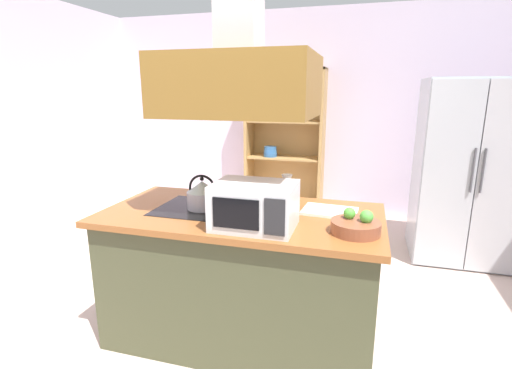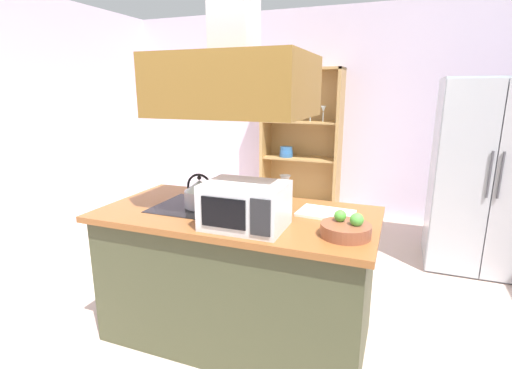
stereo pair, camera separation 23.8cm
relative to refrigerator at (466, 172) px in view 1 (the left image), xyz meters
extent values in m
plane|color=beige|center=(-1.62, -1.80, -0.89)|extent=(7.80, 7.80, 0.00)
cube|color=silver|center=(-1.62, 1.20, 0.46)|extent=(6.00, 0.12, 2.70)
cube|color=#42462D|center=(-1.72, -1.84, -0.46)|extent=(1.71, 0.83, 0.86)
cube|color=#945629|center=(-1.72, -1.84, -0.01)|extent=(1.79, 0.91, 0.04)
cube|color=black|center=(-1.99, -1.84, 0.01)|extent=(0.60, 0.48, 0.00)
cube|color=olive|center=(-1.72, -1.84, 0.80)|extent=(0.90, 0.70, 0.36)
cube|color=#AEB9C4|center=(0.00, 0.01, 0.00)|extent=(0.90, 0.72, 1.78)
cube|color=#B7BAC0|center=(-0.23, -0.36, 0.00)|extent=(0.44, 0.03, 1.74)
cube|color=#BABABE|center=(0.22, -0.36, 0.00)|extent=(0.44, 0.03, 1.74)
cylinder|color=#4C4C51|center=(-0.04, -0.39, 0.09)|extent=(0.02, 0.02, 0.40)
cylinder|color=#4C4C51|center=(0.04, -0.39, 0.09)|extent=(0.02, 0.02, 0.40)
cube|color=#B1874D|center=(-2.51, 0.94, 0.08)|extent=(0.04, 0.40, 1.94)
cube|color=#B1874D|center=(-1.51, 0.94, 0.08)|extent=(0.04, 0.40, 1.94)
cube|color=#B1874D|center=(-2.01, 0.94, 1.04)|extent=(1.04, 0.40, 0.03)
cube|color=#B1874D|center=(-2.01, 0.94, -0.85)|extent=(1.04, 0.40, 0.08)
cube|color=#B1874D|center=(-2.01, 1.13, 0.08)|extent=(1.04, 0.02, 1.94)
cube|color=#B1874D|center=(-2.01, 0.94, -0.11)|extent=(0.96, 0.36, 0.02)
cube|color=#B1874D|center=(-2.01, 0.94, 0.37)|extent=(0.96, 0.36, 0.02)
cylinder|color=#30629F|center=(-2.20, 0.89, -0.08)|extent=(0.18, 0.18, 0.05)
cylinder|color=#316AAC|center=(-2.20, 0.89, -0.03)|extent=(0.17, 0.17, 0.05)
cylinder|color=#30639E|center=(-2.20, 0.89, 0.01)|extent=(0.16, 0.16, 0.05)
cylinder|color=silver|center=(-1.88, 0.90, 0.44)|extent=(0.01, 0.01, 0.12)
cone|color=silver|center=(-1.88, 0.90, 0.54)|extent=(0.07, 0.07, 0.08)
cylinder|color=silver|center=(-1.72, 0.90, 0.44)|extent=(0.01, 0.01, 0.12)
cone|color=silver|center=(-1.72, 0.90, 0.54)|extent=(0.07, 0.07, 0.08)
cylinder|color=#B8B2BC|center=(-1.99, -1.84, 0.07)|extent=(0.21, 0.21, 0.11)
cone|color=#B4C4BC|center=(-1.99, -1.84, 0.16)|extent=(0.20, 0.20, 0.07)
sphere|color=black|center=(-1.99, -1.84, 0.21)|extent=(0.03, 0.03, 0.03)
torus|color=black|center=(-1.99, -1.84, 0.15)|extent=(0.19, 0.02, 0.19)
cube|color=white|center=(-1.17, -1.69, 0.02)|extent=(0.36, 0.27, 0.02)
cube|color=silver|center=(-1.56, -2.08, 0.14)|extent=(0.46, 0.34, 0.26)
cube|color=black|center=(-1.61, -2.26, 0.14)|extent=(0.26, 0.01, 0.17)
cube|color=#262628|center=(-1.40, -2.26, 0.14)|extent=(0.11, 0.01, 0.20)
cylinder|color=silver|center=(-1.47, -1.57, 0.01)|extent=(0.06, 0.06, 0.01)
cylinder|color=silver|center=(-1.47, -1.57, 0.07)|extent=(0.01, 0.01, 0.11)
cone|color=silver|center=(-1.47, -1.57, 0.17)|extent=(0.08, 0.08, 0.09)
cylinder|color=brown|center=(-1.00, -2.03, 0.04)|extent=(0.27, 0.27, 0.07)
sphere|color=#51B03F|center=(-0.94, -2.02, 0.11)|extent=(0.07, 0.07, 0.07)
sphere|color=green|center=(-1.03, -1.99, 0.11)|extent=(0.07, 0.07, 0.07)
camera|label=1|loc=(-0.98, -4.06, 0.78)|focal=26.62mm
camera|label=2|loc=(-0.76, -3.99, 0.78)|focal=26.62mm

